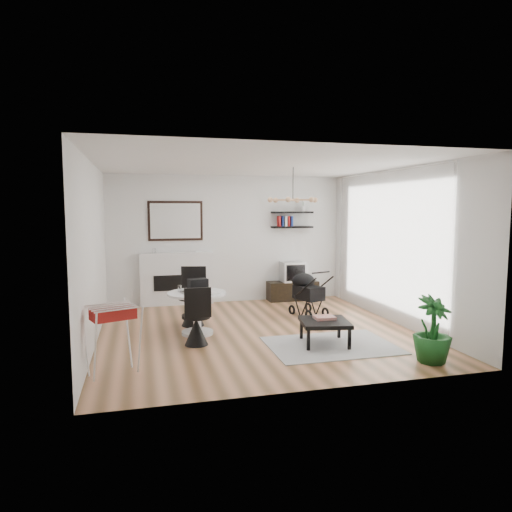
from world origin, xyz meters
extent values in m
plane|color=brown|center=(0.00, 0.00, 0.00)|extent=(5.00, 5.00, 0.00)
plane|color=white|center=(0.00, 0.00, 2.70)|extent=(5.00, 5.00, 0.00)
plane|color=white|center=(0.00, 2.50, 1.35)|extent=(5.00, 0.00, 5.00)
plane|color=white|center=(-2.50, 0.00, 1.35)|extent=(0.00, 5.00, 5.00)
plane|color=white|center=(2.50, 0.00, 1.35)|extent=(0.00, 5.00, 5.00)
cube|color=white|center=(2.40, 0.20, 1.35)|extent=(0.04, 3.60, 2.60)
cube|color=white|center=(-1.10, 2.42, 0.55)|extent=(1.50, 0.15, 1.10)
cube|color=black|center=(-1.10, 2.36, 0.48)|extent=(0.95, 0.06, 0.32)
cube|color=black|center=(-1.10, 2.48, 1.75)|extent=(1.12, 0.03, 0.82)
cube|color=white|center=(-1.10, 2.46, 1.75)|extent=(1.02, 0.01, 0.72)
cube|color=black|center=(1.40, 2.37, 1.60)|extent=(0.90, 0.25, 0.04)
cube|color=black|center=(1.40, 2.37, 1.92)|extent=(0.90, 0.25, 0.04)
cube|color=black|center=(1.40, 2.30, 0.21)|extent=(1.10, 0.39, 0.41)
cube|color=#BDBEC0|center=(1.39, 2.30, 0.63)|extent=(0.50, 0.43, 0.43)
cube|color=black|center=(1.39, 2.08, 0.63)|extent=(0.42, 0.01, 0.35)
cylinder|color=white|center=(-0.97, 0.08, 0.03)|extent=(0.50, 0.50, 0.05)
cylinder|color=white|center=(-0.97, 0.08, 0.35)|extent=(0.13, 0.13, 0.59)
cylinder|color=white|center=(-0.97, 0.08, 0.66)|extent=(0.93, 0.93, 0.04)
imported|color=black|center=(-1.02, 0.08, 0.70)|extent=(0.43, 0.35, 0.03)
cube|color=black|center=(-0.93, 0.28, 0.77)|extent=(0.34, 0.25, 0.19)
cube|color=white|center=(-0.82, -0.06, 0.69)|extent=(0.37, 0.34, 0.01)
cylinder|color=white|center=(-1.23, 0.20, 0.73)|extent=(0.06, 0.06, 0.10)
cylinder|color=black|center=(-0.98, 0.65, 0.49)|extent=(0.48, 0.48, 0.05)
cone|color=black|center=(-0.98, 0.65, 0.23)|extent=(0.39, 0.39, 0.45)
cube|color=black|center=(-0.93, 0.86, 0.76)|extent=(0.43, 0.14, 0.49)
cylinder|color=black|center=(-1.06, -0.49, 0.43)|extent=(0.42, 0.42, 0.05)
cone|color=black|center=(-1.06, -0.49, 0.20)|extent=(0.35, 0.35, 0.40)
cube|color=black|center=(-1.05, -0.68, 0.67)|extent=(0.38, 0.05, 0.43)
cube|color=maroon|center=(-2.18, -1.43, 0.76)|extent=(0.56, 0.44, 0.13)
cube|color=black|center=(1.22, 0.85, 0.43)|extent=(0.51, 0.63, 0.25)
ellipsoid|color=black|center=(1.17, 1.00, 0.63)|extent=(0.43, 0.43, 0.31)
cylinder|color=black|center=(1.32, 0.52, 0.86)|extent=(0.39, 0.15, 0.03)
torus|color=black|center=(0.95, 1.03, 0.08)|extent=(0.10, 0.19, 0.19)
torus|color=black|center=(1.33, 1.15, 0.08)|extent=(0.10, 0.19, 0.19)
torus|color=black|center=(1.10, 0.55, 0.08)|extent=(0.10, 0.19, 0.19)
torus|color=black|center=(1.48, 0.67, 0.08)|extent=(0.10, 0.19, 0.19)
cube|color=#A2A2A2|center=(0.85, -1.03, 0.01)|extent=(1.83, 1.32, 0.01)
cube|color=black|center=(0.78, -0.94, 0.34)|extent=(0.80, 0.80, 0.06)
cube|color=black|center=(0.44, -1.18, 0.16)|extent=(0.04, 0.04, 0.29)
cube|color=black|center=(1.02, -1.28, 0.16)|extent=(0.04, 0.04, 0.29)
cube|color=black|center=(0.54, -0.60, 0.16)|extent=(0.04, 0.04, 0.29)
cube|color=black|center=(1.12, -0.70, 0.16)|extent=(0.04, 0.04, 0.29)
cube|color=#C23F30|center=(0.81, -0.86, 0.39)|extent=(0.31, 0.24, 0.04)
imported|color=#164E1B|center=(1.84, -2.01, 0.44)|extent=(0.60, 0.60, 0.87)
camera|label=1|loc=(-1.84, -7.06, 2.01)|focal=32.00mm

